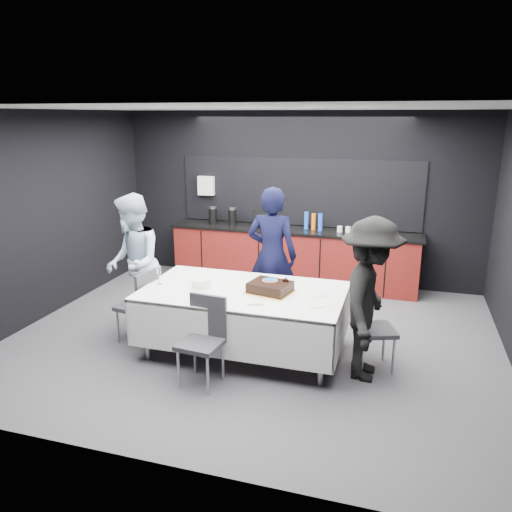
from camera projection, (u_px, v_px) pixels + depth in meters
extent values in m
plane|color=#47474C|center=(254.00, 337.00, 6.34)|extent=(6.00, 6.00, 0.00)
cube|color=white|center=(253.00, 108.00, 5.57)|extent=(6.00, 5.00, 0.04)
cube|color=black|center=(298.00, 198.00, 8.26)|extent=(6.00, 0.04, 2.80)
cube|color=black|center=(153.00, 303.00, 3.65)|extent=(6.00, 0.04, 2.80)
cube|color=black|center=(43.00, 216.00, 6.79)|extent=(0.04, 5.00, 2.80)
cube|color=#59110E|center=(293.00, 258.00, 8.24)|extent=(4.00, 0.60, 0.90)
cube|color=black|center=(293.00, 230.00, 8.11)|extent=(4.10, 0.64, 0.04)
cube|color=black|center=(298.00, 192.00, 8.21)|extent=(4.00, 0.03, 1.10)
cube|color=white|center=(206.00, 186.00, 8.60)|extent=(0.28, 0.12, 0.32)
cylinder|color=black|center=(213.00, 216.00, 8.46)|extent=(0.14, 0.14, 0.26)
cylinder|color=black|center=(232.00, 217.00, 8.36)|extent=(0.14, 0.14, 0.26)
cube|color=black|center=(264.00, 218.00, 8.20)|extent=(0.32, 0.24, 0.30)
cylinder|color=blue|center=(306.00, 221.00, 8.06)|extent=(0.07, 0.07, 0.28)
cylinder|color=orange|center=(314.00, 222.00, 8.03)|extent=(0.07, 0.07, 0.26)
cylinder|color=blue|center=(320.00, 222.00, 7.93)|extent=(0.07, 0.07, 0.28)
cylinder|color=white|center=(340.00, 229.00, 7.88)|extent=(0.08, 0.08, 0.09)
cylinder|color=white|center=(348.00, 230.00, 7.85)|extent=(0.08, 0.08, 0.09)
cylinder|color=white|center=(356.00, 230.00, 7.81)|extent=(0.08, 0.08, 0.09)
cylinder|color=#99999E|center=(213.00, 208.00, 8.42)|extent=(0.12, 0.12, 0.03)
cylinder|color=#99999E|center=(232.00, 209.00, 8.32)|extent=(0.12, 0.12, 0.03)
cylinder|color=#99999E|center=(147.00, 329.00, 5.68)|extent=(0.06, 0.06, 0.75)
cylinder|color=#99999E|center=(184.00, 299.00, 6.60)|extent=(0.06, 0.06, 0.75)
cylinder|color=#99999E|center=(321.00, 352.00, 5.13)|extent=(0.06, 0.06, 0.75)
cylinder|color=#99999E|center=(335.00, 316.00, 6.05)|extent=(0.06, 0.06, 0.75)
cube|color=silver|center=(243.00, 291.00, 5.76)|extent=(2.32, 1.32, 0.04)
cube|color=silver|center=(224.00, 335.00, 5.23)|extent=(2.32, 0.02, 0.55)
cube|color=silver|center=(259.00, 294.00, 6.43)|extent=(2.32, 0.02, 0.55)
cube|color=silver|center=(155.00, 302.00, 6.15)|extent=(0.02, 1.32, 0.55)
cube|color=silver|center=(342.00, 324.00, 5.51)|extent=(0.02, 1.32, 0.55)
cube|color=yellow|center=(270.00, 292.00, 5.68)|extent=(0.55, 0.49, 0.01)
cube|color=black|center=(270.00, 287.00, 5.66)|extent=(0.51, 0.44, 0.10)
cube|color=black|center=(270.00, 283.00, 5.65)|extent=(0.51, 0.44, 0.01)
cylinder|color=orange|center=(270.00, 280.00, 5.70)|extent=(0.18, 0.18, 0.00)
cylinder|color=blue|center=(270.00, 280.00, 5.70)|extent=(0.15, 0.15, 0.01)
sphere|color=black|center=(288.00, 279.00, 5.70)|extent=(0.04, 0.04, 0.04)
sphere|color=black|center=(289.00, 280.00, 5.66)|extent=(0.04, 0.04, 0.04)
sphere|color=black|center=(286.00, 280.00, 5.67)|extent=(0.04, 0.04, 0.04)
cylinder|color=white|center=(201.00, 283.00, 5.82)|extent=(0.22, 0.22, 0.10)
cylinder|color=white|center=(215.00, 295.00, 5.58)|extent=(0.21, 0.21, 0.01)
cylinder|color=white|center=(319.00, 294.00, 5.61)|extent=(0.20, 0.20, 0.01)
cylinder|color=white|center=(316.00, 305.00, 5.29)|extent=(0.18, 0.18, 0.01)
cylinder|color=white|center=(265.00, 282.00, 6.02)|extent=(0.21, 0.21, 0.01)
cube|color=white|center=(255.00, 303.00, 5.32)|extent=(0.19, 0.16, 0.03)
cylinder|color=white|center=(160.00, 284.00, 5.95)|extent=(0.06, 0.06, 0.00)
cylinder|color=white|center=(159.00, 279.00, 5.93)|extent=(0.01, 0.01, 0.12)
cylinder|color=white|center=(159.00, 270.00, 5.90)|extent=(0.05, 0.05, 0.10)
cube|color=#2F2F34|center=(137.00, 306.00, 6.15)|extent=(0.48, 0.48, 0.05)
cube|color=#2F2F34|center=(148.00, 289.00, 6.00)|extent=(0.11, 0.42, 0.45)
cylinder|color=#99999E|center=(136.00, 316.00, 6.43)|extent=(0.03, 0.03, 0.44)
cylinder|color=#99999E|center=(118.00, 326.00, 6.14)|extent=(0.03, 0.03, 0.44)
cylinder|color=#99999E|center=(157.00, 321.00, 6.29)|extent=(0.03, 0.03, 0.44)
cylinder|color=#99999E|center=(140.00, 331.00, 5.99)|extent=(0.03, 0.03, 0.44)
cube|color=#2F2F34|center=(375.00, 330.00, 5.47)|extent=(0.54, 0.54, 0.05)
cube|color=#2F2F34|center=(359.00, 309.00, 5.39)|extent=(0.18, 0.41, 0.45)
cylinder|color=#99999E|center=(393.00, 356.00, 5.38)|extent=(0.03, 0.03, 0.44)
cylinder|color=#99999E|center=(384.00, 342.00, 5.71)|extent=(0.03, 0.03, 0.44)
cylinder|color=#99999E|center=(362.00, 357.00, 5.36)|extent=(0.03, 0.03, 0.44)
cylinder|color=#99999E|center=(355.00, 343.00, 5.69)|extent=(0.03, 0.03, 0.44)
cube|color=#2F2F34|center=(200.00, 344.00, 5.14)|extent=(0.46, 0.46, 0.05)
cube|color=#2F2F34|center=(208.00, 315.00, 5.24)|extent=(0.42, 0.08, 0.45)
cylinder|color=#99999E|center=(178.00, 368.00, 5.11)|extent=(0.03, 0.03, 0.44)
cylinder|color=#99999E|center=(208.00, 375.00, 4.98)|extent=(0.03, 0.03, 0.44)
cylinder|color=#99999E|center=(195.00, 354.00, 5.41)|extent=(0.03, 0.03, 0.44)
cylinder|color=#99999E|center=(223.00, 360.00, 5.29)|extent=(0.03, 0.03, 0.44)
imported|color=black|center=(272.00, 256.00, 6.63)|extent=(0.68, 0.46, 1.84)
imported|color=#AEC4DA|center=(133.00, 264.00, 6.37)|extent=(1.03, 1.09, 1.79)
imported|color=black|center=(370.00, 300.00, 5.18)|extent=(0.69, 1.15, 1.75)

